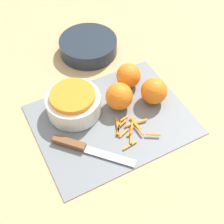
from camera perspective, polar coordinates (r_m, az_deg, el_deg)
The scene contains 9 objects.
ground_plane at distance 0.90m, azimuth 0.00°, elevation -1.45°, with size 4.00×4.00×0.00m, color tan.
cutting_board at distance 0.90m, azimuth 0.00°, elevation -1.33°, with size 0.43×0.34×0.01m.
bowl_speckled at distance 0.89m, azimuth -7.05°, elevation 1.67°, with size 0.16×0.16×0.07m.
bowl_dark at distance 1.10m, azimuth -4.36°, elevation 11.94°, with size 0.20×0.20×0.05m.
knife at distance 0.84m, azimuth -6.13°, elevation -6.20°, with size 0.17×0.18×0.02m.
orange_left at distance 0.96m, azimuth 3.05°, elevation 6.67°, with size 0.08×0.08×0.08m.
orange_right at distance 0.92m, azimuth 7.69°, elevation 3.81°, with size 0.08×0.08×0.08m.
orange_back at distance 0.90m, azimuth 1.31°, elevation 2.89°, with size 0.08×0.08×0.08m.
peel_pile at distance 0.87m, azimuth 3.39°, elevation -3.00°, with size 0.12×0.11×0.01m.
Camera 1 is at (-0.26, -0.49, 0.71)m, focal length 50.00 mm.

